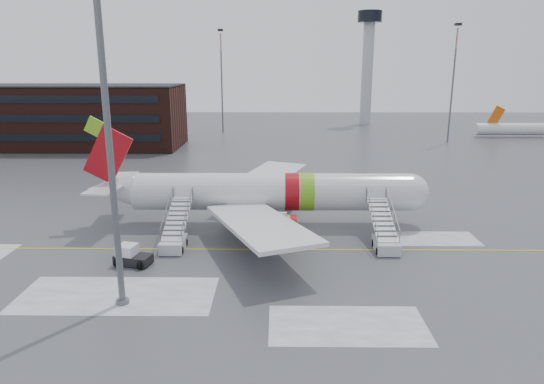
{
  "coord_description": "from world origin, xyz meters",
  "views": [
    {
      "loc": [
        5.51,
        -41.65,
        16.01
      ],
      "look_at": [
        4.99,
        4.11,
        4.0
      ],
      "focal_mm": 32.0,
      "sensor_mm": 36.0,
      "label": 1
    }
  ],
  "objects_px": {
    "airliner": "(263,193)",
    "airstair_aft": "(175,236)",
    "airstair_fwd": "(384,237)",
    "pushback_tug": "(131,256)",
    "light_mast_near": "(105,94)"
  },
  "relations": [
    {
      "from": "airliner",
      "to": "airstair_fwd",
      "type": "distance_m",
      "value": 13.12
    },
    {
      "from": "airstair_fwd",
      "to": "pushback_tug",
      "type": "bearing_deg",
      "value": -169.58
    },
    {
      "from": "airliner",
      "to": "airstair_aft",
      "type": "relative_size",
      "value": 4.55
    },
    {
      "from": "airliner",
      "to": "airstair_aft",
      "type": "xyz_separation_m",
      "value": [
        -7.78,
        -6.54,
        -2.35
      ]
    },
    {
      "from": "airliner",
      "to": "airstair_aft",
      "type": "bearing_deg",
      "value": -139.97
    },
    {
      "from": "airstair_aft",
      "to": "pushback_tug",
      "type": "bearing_deg",
      "value": -125.29
    },
    {
      "from": "light_mast_near",
      "to": "airstair_fwd",
      "type": "bearing_deg",
      "value": 27.94
    },
    {
      "from": "pushback_tug",
      "to": "light_mast_near",
      "type": "height_order",
      "value": "light_mast_near"
    },
    {
      "from": "airliner",
      "to": "airstair_aft",
      "type": "distance_m",
      "value": 10.43
    },
    {
      "from": "pushback_tug",
      "to": "airstair_aft",
      "type": "bearing_deg",
      "value": 54.71
    },
    {
      "from": "airliner",
      "to": "light_mast_near",
      "type": "height_order",
      "value": "light_mast_near"
    },
    {
      "from": "airliner",
      "to": "light_mast_near",
      "type": "xyz_separation_m",
      "value": [
        -9.24,
        -17.34,
        10.84
      ]
    },
    {
      "from": "airliner",
      "to": "light_mast_near",
      "type": "distance_m",
      "value": 22.44
    },
    {
      "from": "airstair_fwd",
      "to": "pushback_tug",
      "type": "height_order",
      "value": "airstair_fwd"
    },
    {
      "from": "airliner",
      "to": "airstair_fwd",
      "type": "bearing_deg",
      "value": -30.41
    }
  ]
}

